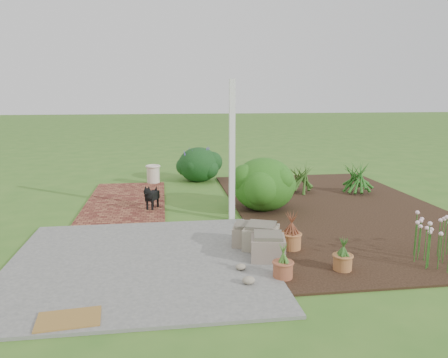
{
  "coord_description": "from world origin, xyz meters",
  "views": [
    {
      "loc": [
        -0.9,
        -7.43,
        2.28
      ],
      "look_at": [
        0.2,
        0.4,
        0.7
      ],
      "focal_mm": 35.0,
      "sensor_mm": 36.0,
      "label": 1
    }
  ],
  "objects": [
    {
      "name": "agapanthus_clump_back",
      "position": [
        3.42,
        1.72,
        0.45
      ],
      "size": [
        1.12,
        1.12,
        0.83
      ],
      "primitive_type": null,
      "rotation": [
        0.0,
        0.0,
        -0.23
      ],
      "color": "#153810",
      "rests_on": "garden_bed"
    },
    {
      "name": "coir_doormat",
      "position": [
        -1.88,
        -3.24,
        0.05
      ],
      "size": [
        0.66,
        0.46,
        0.02
      ],
      "primitive_type": "cube",
      "rotation": [
        0.0,
        0.0,
        0.1
      ],
      "color": "brown",
      "rests_on": "concrete_patio"
    },
    {
      "name": "brick_path",
      "position": [
        -1.7,
        1.75,
        0.02
      ],
      "size": [
        1.6,
        3.5,
        0.04
      ],
      "primitive_type": "cube",
      "color": "#59241C",
      "rests_on": "ground"
    },
    {
      "name": "garden_bed",
      "position": [
        2.5,
        0.5,
        0.01
      ],
      "size": [
        4.0,
        7.0,
        0.03
      ],
      "primitive_type": "cube",
      "color": "black",
      "rests_on": "ground"
    },
    {
      "name": "purple_flowering_bush",
      "position": [
        0.01,
        3.73,
        0.45
      ],
      "size": [
        1.38,
        1.38,
        0.91
      ],
      "primitive_type": "ellipsoid",
      "rotation": [
        0.0,
        0.0,
        0.37
      ],
      "color": "black",
      "rests_on": "ground"
    },
    {
      "name": "stone_trough_far",
      "position": [
        0.48,
        -1.5,
        0.2
      ],
      "size": [
        0.62,
        0.62,
        0.32
      ],
      "primitive_type": "cube",
      "rotation": [
        0.0,
        0.0,
        -0.4
      ],
      "color": "gray",
      "rests_on": "concrete_patio"
    },
    {
      "name": "terracotta_pot_small_left",
      "position": [
        1.35,
        -2.4,
        0.13
      ],
      "size": [
        0.29,
        0.29,
        0.2
      ],
      "primitive_type": "cylinder",
      "rotation": [
        0.0,
        0.0,
        -0.25
      ],
      "color": "#A36537",
      "rests_on": "garden_bed"
    },
    {
      "name": "terracotta_pot_bronze",
      "position": [
        0.91,
        -1.56,
        0.15
      ],
      "size": [
        0.32,
        0.32,
        0.23
      ],
      "primitive_type": "cylinder",
      "rotation": [
        0.0,
        0.0,
        0.13
      ],
      "color": "#A26437",
      "rests_on": "garden_bed"
    },
    {
      "name": "ground",
      "position": [
        0.0,
        0.0,
        0.0
      ],
      "size": [
        80.0,
        80.0,
        0.0
      ],
      "primitive_type": "plane",
      "color": "#396A21",
      "rests_on": "ground"
    },
    {
      "name": "concrete_patio",
      "position": [
        -1.25,
        -1.75,
        0.02
      ],
      "size": [
        3.5,
        3.5,
        0.04
      ],
      "primitive_type": "cube",
      "color": "#5A5A58",
      "rests_on": "ground"
    },
    {
      "name": "evergreen_shrub",
      "position": [
        1.02,
        0.66,
        0.55
      ],
      "size": [
        1.34,
        1.34,
        1.04
      ],
      "primitive_type": "ellipsoid",
      "rotation": [
        0.0,
        0.0,
        0.1
      ],
      "color": "#103F0D",
      "rests_on": "garden_bed"
    },
    {
      "name": "terracotta_pot_small_right",
      "position": [
        0.52,
        -2.53,
        0.13
      ],
      "size": [
        0.32,
        0.32,
        0.21
      ],
      "primitive_type": "cylinder",
      "rotation": [
        0.0,
        0.0,
        0.43
      ],
      "color": "#964F32",
      "rests_on": "garden_bed"
    },
    {
      "name": "veranda_post",
      "position": [
        0.3,
        0.1,
        1.25
      ],
      "size": [
        0.1,
        0.1,
        2.5
      ],
      "primitive_type": "cube",
      "color": "white",
      "rests_on": "ground"
    },
    {
      "name": "pink_flower_patch",
      "position": [
        2.83,
        -2.35,
        0.35
      ],
      "size": [
        1.07,
        1.07,
        0.64
      ],
      "primitive_type": null,
      "rotation": [
        0.0,
        0.0,
        0.07
      ],
      "color": "#113D0F",
      "rests_on": "garden_bed"
    },
    {
      "name": "stone_trough_near",
      "position": [
        0.48,
        -1.92,
        0.19
      ],
      "size": [
        0.53,
        0.53,
        0.3
      ],
      "primitive_type": "cube",
      "rotation": [
        0.0,
        0.0,
        -0.19
      ],
      "color": "#786B5C",
      "rests_on": "concrete_patio"
    },
    {
      "name": "agapanthus_clump_front",
      "position": [
        2.17,
        1.92,
        0.42
      ],
      "size": [
        1.15,
        1.15,
        0.79
      ],
      "primitive_type": null,
      "rotation": [
        0.0,
        0.0,
        0.38
      ],
      "color": "#15370F",
      "rests_on": "garden_bed"
    },
    {
      "name": "stone_trough_mid",
      "position": [
        0.31,
        -1.33,
        0.18
      ],
      "size": [
        0.52,
        0.52,
        0.28
      ],
      "primitive_type": "cube",
      "rotation": [
        0.0,
        0.0,
        -0.28
      ],
      "color": "gray",
      "rests_on": "concrete_patio"
    },
    {
      "name": "black_dog",
      "position": [
        -1.15,
        0.93,
        0.31
      ],
      "size": [
        0.3,
        0.49,
        0.45
      ],
      "rotation": [
        0.0,
        0.0,
        -0.42
      ],
      "color": "black",
      "rests_on": "brick_path"
    },
    {
      "name": "cream_ceramic_urn",
      "position": [
        -1.16,
        3.48,
        0.25
      ],
      "size": [
        0.42,
        0.42,
        0.43
      ],
      "primitive_type": "cylinder",
      "rotation": [
        0.0,
        0.0,
        0.42
      ],
      "color": "beige",
      "rests_on": "brick_path"
    }
  ]
}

